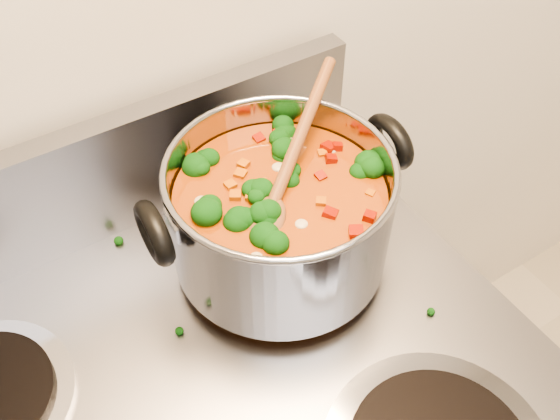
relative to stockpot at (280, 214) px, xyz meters
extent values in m
cube|color=gray|center=(-0.18, 0.16, 0.00)|extent=(0.75, 0.03, 0.16)
cylinder|color=#A5A5AD|center=(0.00, 0.00, -0.08)|extent=(0.19, 0.19, 0.01)
cylinder|color=black|center=(0.00, 0.00, -0.07)|extent=(0.15, 0.15, 0.01)
cylinder|color=#94949B|center=(0.00, 0.00, 0.00)|extent=(0.25, 0.25, 0.13)
torus|color=#94949B|center=(0.00, 0.00, 0.07)|extent=(0.25, 0.25, 0.01)
cylinder|color=#81390B|center=(0.00, 0.00, -0.01)|extent=(0.23, 0.23, 0.10)
torus|color=black|center=(-0.14, 0.01, 0.05)|extent=(0.02, 0.08, 0.08)
torus|color=black|center=(0.14, -0.01, 0.05)|extent=(0.02, 0.08, 0.08)
ellipsoid|color=black|center=(-0.04, -0.03, 0.04)|extent=(0.04, 0.04, 0.03)
ellipsoid|color=black|center=(-0.03, 0.03, 0.04)|extent=(0.04, 0.04, 0.03)
ellipsoid|color=black|center=(0.00, 0.01, 0.04)|extent=(0.04, 0.04, 0.03)
ellipsoid|color=black|center=(0.00, 0.00, 0.04)|extent=(0.04, 0.04, 0.03)
ellipsoid|color=black|center=(0.03, 0.09, 0.04)|extent=(0.04, 0.04, 0.03)
ellipsoid|color=black|center=(-0.03, -0.08, 0.04)|extent=(0.04, 0.04, 0.03)
ellipsoid|color=black|center=(-0.07, 0.02, 0.04)|extent=(0.04, 0.04, 0.03)
ellipsoid|color=black|center=(0.07, -0.01, 0.04)|extent=(0.04, 0.04, 0.03)
ellipsoid|color=black|center=(-0.02, 0.02, 0.04)|extent=(0.04, 0.04, 0.03)
ellipsoid|color=black|center=(-0.02, 0.07, 0.04)|extent=(0.04, 0.04, 0.03)
ellipsoid|color=black|center=(-0.03, 0.03, 0.04)|extent=(0.04, 0.04, 0.03)
ellipsoid|color=#8A0D05|center=(0.03, -0.01, 0.04)|extent=(0.01, 0.01, 0.01)
ellipsoid|color=#8A0D05|center=(0.10, 0.00, 0.04)|extent=(0.01, 0.01, 0.01)
ellipsoid|color=#8A0D05|center=(-0.04, -0.09, 0.04)|extent=(0.01, 0.01, 0.01)
ellipsoid|color=#8A0D05|center=(0.04, -0.02, 0.04)|extent=(0.01, 0.01, 0.01)
ellipsoid|color=#8A0D05|center=(-0.02, 0.07, 0.04)|extent=(0.01, 0.01, 0.01)
ellipsoid|color=#8A0D05|center=(0.00, -0.06, 0.04)|extent=(0.01, 0.01, 0.01)
ellipsoid|color=#8A0D05|center=(0.07, -0.07, 0.04)|extent=(0.01, 0.01, 0.01)
ellipsoid|color=#8A0D05|center=(0.08, -0.05, 0.04)|extent=(0.01, 0.01, 0.01)
ellipsoid|color=#8A0D05|center=(0.07, 0.05, 0.04)|extent=(0.01, 0.01, 0.01)
ellipsoid|color=#8A0D05|center=(0.06, 0.05, 0.04)|extent=(0.01, 0.01, 0.01)
ellipsoid|color=#8A0D05|center=(0.00, 0.06, 0.04)|extent=(0.01, 0.01, 0.01)
ellipsoid|color=#A14A08|center=(0.06, 0.02, 0.04)|extent=(0.01, 0.01, 0.01)
ellipsoid|color=#A14A08|center=(0.02, 0.02, 0.04)|extent=(0.01, 0.01, 0.01)
ellipsoid|color=#A14A08|center=(0.03, 0.09, 0.04)|extent=(0.01, 0.01, 0.01)
ellipsoid|color=#A14A08|center=(-0.03, -0.08, 0.04)|extent=(0.01, 0.01, 0.01)
ellipsoid|color=#A14A08|center=(0.06, 0.03, 0.04)|extent=(0.01, 0.01, 0.01)
ellipsoid|color=#A14A08|center=(0.05, 0.04, 0.04)|extent=(0.01, 0.01, 0.01)
ellipsoid|color=#A14A08|center=(0.07, 0.01, 0.04)|extent=(0.01, 0.01, 0.01)
ellipsoid|color=#A14A08|center=(0.09, -0.03, 0.04)|extent=(0.01, 0.01, 0.01)
ellipsoid|color=#A14A08|center=(-0.02, -0.07, 0.04)|extent=(0.01, 0.01, 0.01)
ellipsoid|color=#A14A08|center=(0.07, 0.07, 0.04)|extent=(0.01, 0.01, 0.01)
ellipsoid|color=#A14A08|center=(0.02, -0.02, 0.04)|extent=(0.01, 0.01, 0.01)
ellipsoid|color=tan|center=(0.06, 0.06, 0.04)|extent=(0.02, 0.02, 0.01)
ellipsoid|color=tan|center=(0.09, 0.00, 0.04)|extent=(0.02, 0.02, 0.01)
ellipsoid|color=tan|center=(-0.07, 0.00, 0.04)|extent=(0.02, 0.02, 0.01)
ellipsoid|color=tan|center=(-0.01, 0.08, 0.04)|extent=(0.02, 0.02, 0.01)
ellipsoid|color=tan|center=(-0.05, 0.05, 0.04)|extent=(0.02, 0.02, 0.01)
ellipsoid|color=tan|center=(0.06, 0.04, 0.04)|extent=(0.02, 0.02, 0.01)
ellipsoid|color=tan|center=(0.02, 0.05, 0.04)|extent=(0.02, 0.02, 0.01)
ellipsoid|color=tan|center=(0.04, 0.07, 0.04)|extent=(0.02, 0.02, 0.01)
ellipsoid|color=brown|center=(-0.04, -0.03, 0.03)|extent=(0.08, 0.07, 0.03)
cylinder|color=brown|center=(0.05, 0.04, 0.06)|extent=(0.19, 0.15, 0.07)
ellipsoid|color=black|center=(0.07, -0.16, -0.08)|extent=(0.01, 0.01, 0.01)
ellipsoid|color=black|center=(0.17, -0.10, -0.08)|extent=(0.01, 0.01, 0.01)
ellipsoid|color=black|center=(0.17, 0.03, -0.08)|extent=(0.01, 0.01, 0.01)
ellipsoid|color=black|center=(0.11, 0.14, -0.08)|extent=(0.01, 0.01, 0.01)
ellipsoid|color=black|center=(-0.20, 0.03, -0.08)|extent=(0.01, 0.01, 0.01)
camera|label=1|loc=(-0.25, -0.40, 0.52)|focal=40.00mm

